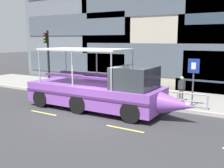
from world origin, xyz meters
name	(u,v)px	position (x,y,z in m)	size (l,w,h in m)	color
ground_plane	(90,116)	(0.00, 0.00, 0.00)	(120.00, 120.00, 0.00)	#333335
sidewalk	(137,94)	(0.00, 5.60, 0.09)	(32.00, 4.80, 0.18)	gray
curb_edge	(120,102)	(0.00, 3.11, 0.09)	(32.00, 0.18, 0.18)	#B2ADA3
lane_centreline	(80,120)	(0.00, -0.77, 0.00)	(25.80, 0.12, 0.01)	#DBD64C
curb_guardrail	(116,90)	(-0.48, 3.45, 0.72)	(10.96, 0.09, 0.81)	#9EA0A8
traffic_light_pole	(48,54)	(-6.59, 3.96, 2.76)	(0.24, 0.46, 4.27)	black
parking_sign	(193,74)	(4.08, 3.85, 1.94)	(0.60, 0.12, 2.60)	#4C4F54
duck_tour_boat	(102,91)	(-0.03, 1.24, 1.07)	(9.44, 2.63, 3.30)	purple
pedestrian_near_bow	(182,86)	(3.25, 4.66, 1.08)	(0.43, 0.20, 1.50)	#47423D
pedestrian_mid_left	(127,79)	(-0.31, 4.64, 1.23)	(0.32, 0.45, 1.74)	#47423D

